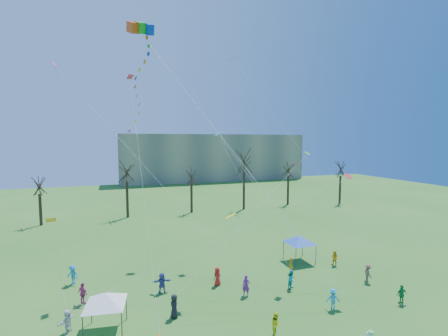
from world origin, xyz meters
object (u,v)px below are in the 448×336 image
object	(u,v)px
canopy_tent_white	(105,299)
big_box_kite	(144,85)
canopy_tent_blue	(300,239)
distant_building	(213,157)

from	to	relation	value
canopy_tent_white	big_box_kite	bearing A→B (deg)	44.31
big_box_kite	canopy_tent_blue	size ratio (longest dim) A/B	6.80
big_box_kite	canopy_tent_blue	bearing A→B (deg)	11.60
distant_building	canopy_tent_white	world-z (taller)	distant_building
distant_building	big_box_kite	world-z (taller)	big_box_kite
big_box_kite	canopy_tent_white	world-z (taller)	big_box_kite
canopy_tent_blue	big_box_kite	bearing A→B (deg)	-168.40
canopy_tent_white	canopy_tent_blue	size ratio (longest dim) A/B	0.96
canopy_tent_blue	distant_building	bearing A→B (deg)	80.11
big_box_kite	canopy_tent_blue	world-z (taller)	big_box_kite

